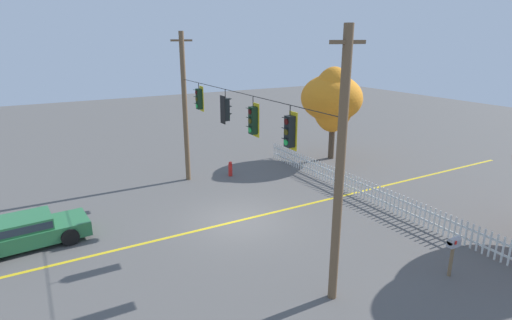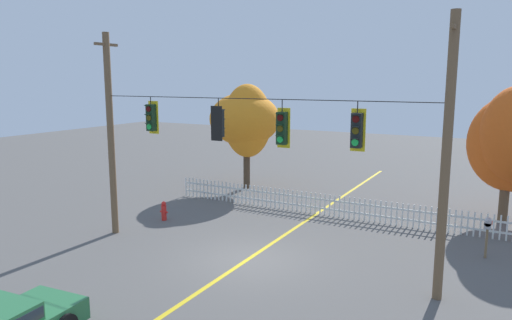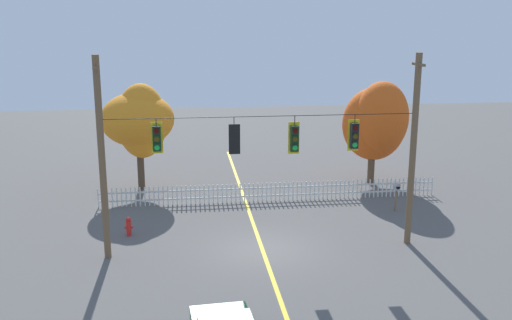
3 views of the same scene
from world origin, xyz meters
The scene contains 12 objects.
ground centered at (0.00, 0.00, 0.00)m, with size 80.00×80.00×0.00m, color #565451.
lane_centerline_stripe centered at (0.00, 0.00, 0.00)m, with size 0.16×36.00×0.01m, color gold.
signal_support_span centered at (0.00, 0.00, 3.95)m, with size 12.31×1.10×7.73m.
traffic_signal_northbound_secondary centered at (-3.99, 0.01, 4.64)m, with size 0.43×0.38×1.34m.
traffic_signal_eastbound_side centered at (-1.09, -0.01, 4.57)m, with size 0.43×0.38×1.40m.
traffic_signal_westbound_side centered at (1.23, 0.01, 4.51)m, with size 0.43×0.38×1.51m.
traffic_signal_southbound_primary centered at (3.60, 0.01, 4.56)m, with size 0.43×0.38×1.45m.
white_picket_fence centered at (1.30, 6.29, 0.49)m, with size 17.18×0.06×0.98m.
autumn_maple_near_fence centered at (-5.34, 9.22, 3.82)m, with size 3.87×3.69×5.78m.
parked_car centered at (-1.96, -7.80, 0.60)m, with size 2.08×4.29×1.15m.
fire_hydrant centered at (-5.43, 2.26, 0.41)m, with size 0.38×0.22×0.83m.
roadside_mailbox centered at (7.03, 4.02, 1.12)m, with size 0.25×0.44×1.37m.
Camera 1 is at (13.89, -7.06, 7.36)m, focal length 28.35 mm.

